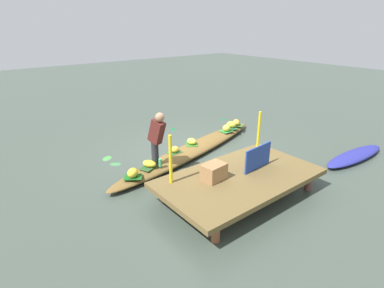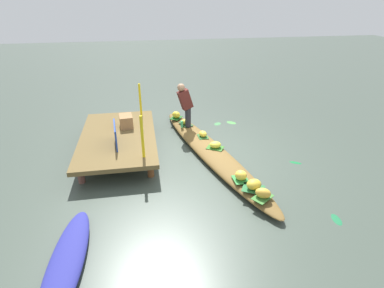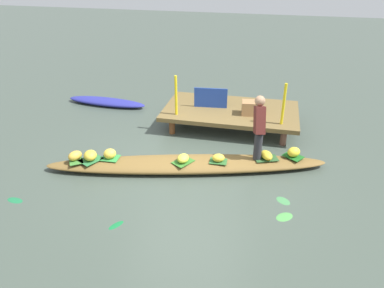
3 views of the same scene
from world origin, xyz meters
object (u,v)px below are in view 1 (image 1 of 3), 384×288
(banana_bunch_2, at_px, (149,164))
(market_banner, at_px, (258,158))
(banana_bunch_3, at_px, (175,149))
(banana_bunch_5, at_px, (236,122))
(banana_bunch_0, at_px, (192,141))
(banana_bunch_4, at_px, (133,173))
(banana_bunch_1, at_px, (226,128))
(produce_crate, at_px, (214,172))
(vendor_person, at_px, (157,136))
(water_bottle, at_px, (160,163))
(vendor_boat, at_px, (193,150))
(moored_boat, at_px, (355,156))
(banana_bunch_6, at_px, (231,124))

(banana_bunch_2, height_order, market_banner, market_banner)
(banana_bunch_3, xyz_separation_m, market_banner, (-0.55, 2.13, 0.39))
(banana_bunch_2, height_order, banana_bunch_3, banana_bunch_3)
(banana_bunch_2, height_order, banana_bunch_5, banana_bunch_5)
(banana_bunch_0, xyz_separation_m, banana_bunch_4, (2.09, 0.69, 0.02))
(banana_bunch_0, height_order, banana_bunch_1, banana_bunch_1)
(banana_bunch_2, xyz_separation_m, produce_crate, (-0.45, 1.62, 0.31))
(vendor_person, xyz_separation_m, water_bottle, (0.00, 0.10, -0.61))
(banana_bunch_3, height_order, market_banner, market_banner)
(banana_bunch_0, bearing_deg, market_banner, 87.07)
(vendor_boat, relative_size, vendor_person, 4.45)
(moored_boat, distance_m, vendor_person, 4.98)
(moored_boat, distance_m, banana_bunch_2, 5.11)
(vendor_boat, bearing_deg, market_banner, 74.13)
(banana_bunch_2, xyz_separation_m, vendor_person, (-0.20, 0.03, 0.62))
(vendor_person, distance_m, produce_crate, 1.63)
(banana_bunch_3, xyz_separation_m, banana_bunch_5, (-2.73, -0.56, 0.02))
(vendor_boat, xyz_separation_m, moored_boat, (-2.97, 2.79, -0.02))
(banana_bunch_4, relative_size, banana_bunch_6, 0.89)
(vendor_boat, bearing_deg, banana_bunch_4, 1.87)
(moored_boat, relative_size, banana_bunch_2, 7.16)
(vendor_boat, relative_size, banana_bunch_4, 21.13)
(vendor_boat, xyz_separation_m, market_banner, (0.07, 2.19, 0.58))
(banana_bunch_5, bearing_deg, banana_bunch_1, 18.82)
(banana_bunch_3, relative_size, vendor_person, 0.19)
(vendor_boat, distance_m, banana_bunch_2, 1.58)
(moored_boat, distance_m, water_bottle, 4.87)
(banana_bunch_3, xyz_separation_m, produce_crate, (0.45, 1.93, 0.30))
(vendor_person, relative_size, water_bottle, 6.69)
(banana_bunch_5, bearing_deg, banana_bunch_3, 11.58)
(vendor_person, bearing_deg, banana_bunch_1, -166.15)
(banana_bunch_6, bearing_deg, banana_bunch_3, 11.30)
(produce_crate, bearing_deg, vendor_person, -81.01)
(banana_bunch_3, relative_size, market_banner, 0.30)
(banana_bunch_1, xyz_separation_m, vendor_person, (2.81, 0.69, 0.60))
(banana_bunch_2, bearing_deg, moored_boat, 151.68)
(moored_boat, relative_size, banana_bunch_4, 8.75)
(vendor_boat, height_order, water_bottle, water_bottle)
(banana_bunch_1, height_order, banana_bunch_6, banana_bunch_1)
(banana_bunch_1, bearing_deg, banana_bunch_5, -161.18)
(market_banner, xyz_separation_m, produce_crate, (1.00, -0.20, -0.09))
(banana_bunch_1, bearing_deg, moored_boat, 115.79)
(banana_bunch_2, bearing_deg, banana_bunch_0, -162.88)
(vendor_boat, relative_size, banana_bunch_6, 18.78)
(water_bottle, relative_size, market_banner, 0.23)
(banana_bunch_1, relative_size, banana_bunch_5, 0.86)
(vendor_boat, distance_m, banana_bunch_0, 0.22)
(banana_bunch_1, xyz_separation_m, banana_bunch_2, (3.00, 0.66, -0.02))
(banana_bunch_4, bearing_deg, banana_bunch_0, -161.71)
(moored_boat, xyz_separation_m, banana_bunch_3, (3.59, -2.73, 0.21))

